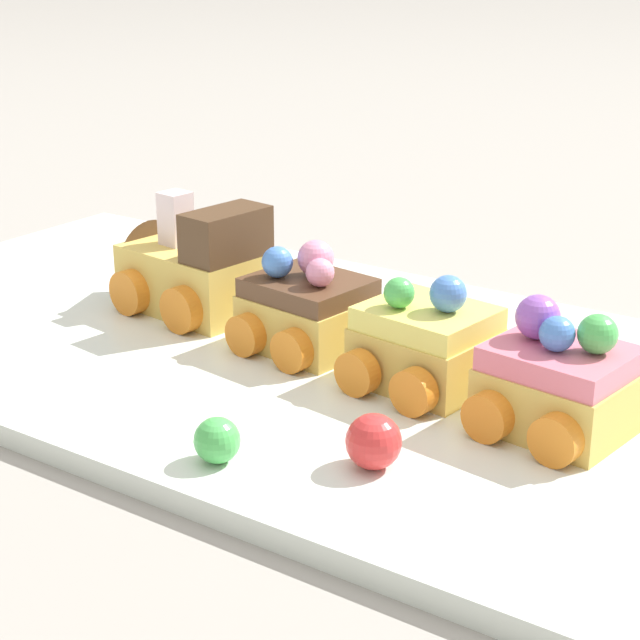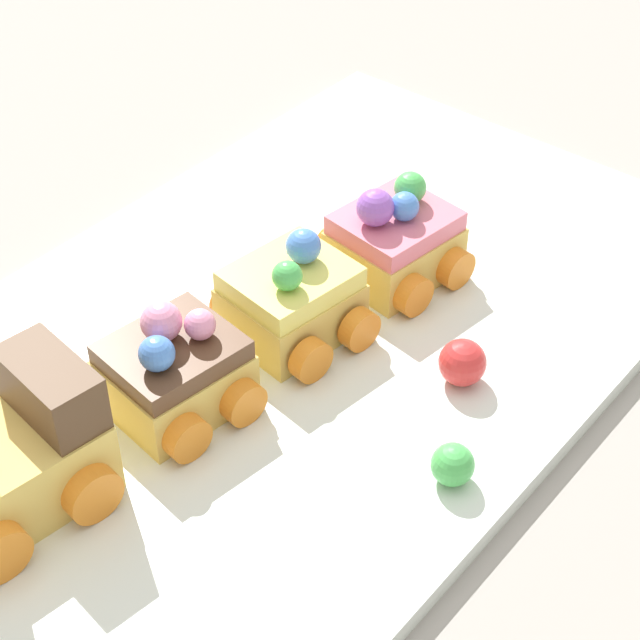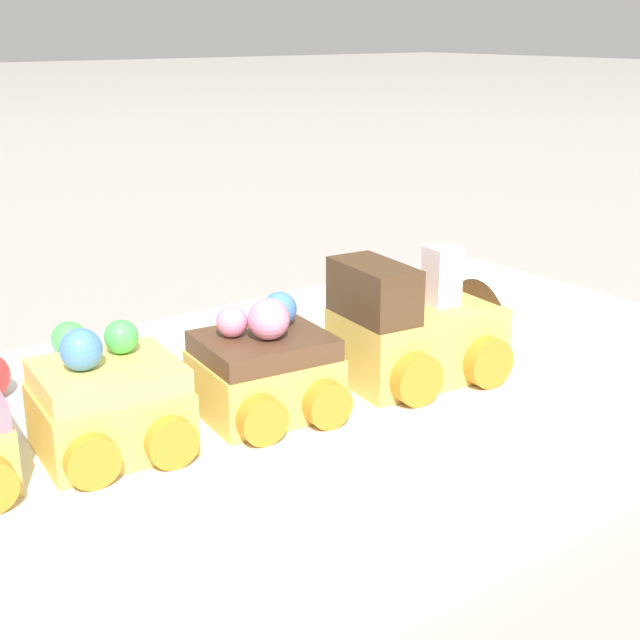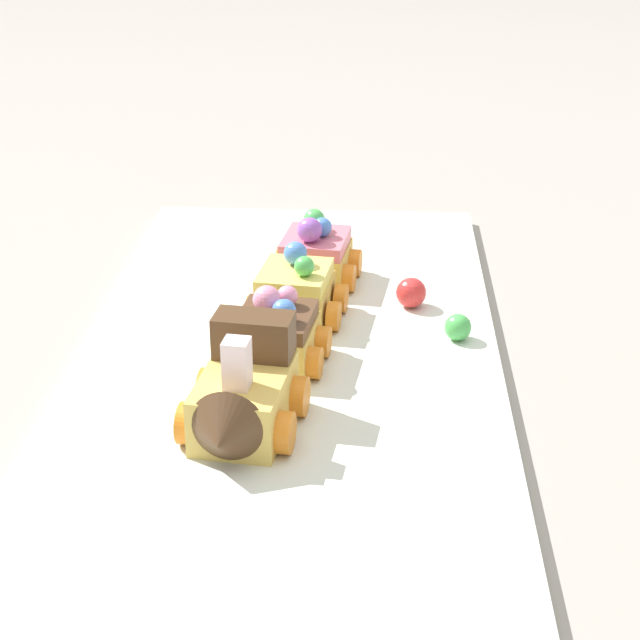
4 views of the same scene
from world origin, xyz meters
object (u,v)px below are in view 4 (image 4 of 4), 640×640
object	(u,v)px
gumball_red	(411,293)
gumball_green	(458,327)
cake_train_locomotive	(242,399)
cake_car_lemon	(298,293)
cake_car_strawberry	(315,256)
cake_car_chocolate	(276,336)

from	to	relation	value
gumball_red	gumball_green	distance (m)	0.07
cake_train_locomotive	cake_car_lemon	world-z (taller)	cake_train_locomotive
cake_train_locomotive	cake_car_strawberry	size ratio (longest dim) A/B	1.42
cake_car_strawberry	gumball_green	size ratio (longest dim) A/B	3.85
cake_car_strawberry	gumball_green	world-z (taller)	cake_car_strawberry
gumball_red	gumball_green	world-z (taller)	gumball_red
cake_car_lemon	cake_car_strawberry	world-z (taller)	cake_car_strawberry
cake_car_chocolate	gumball_red	distance (m)	0.15
cake_car_strawberry	cake_train_locomotive	bearing A→B (deg)	0.02
cake_train_locomotive	gumball_green	xyz separation A→B (m)	(-0.15, 0.15, -0.02)
cake_car_strawberry	gumball_red	world-z (taller)	cake_car_strawberry
cake_car_chocolate	gumball_red	world-z (taller)	cake_car_chocolate
cake_car_chocolate	cake_car_lemon	size ratio (longest dim) A/B	1.00
cake_car_chocolate	gumball_red	size ratio (longest dim) A/B	3.23
cake_train_locomotive	gumball_red	size ratio (longest dim) A/B	4.58
gumball_red	gumball_green	size ratio (longest dim) A/B	1.19
cake_car_chocolate	gumball_green	world-z (taller)	cake_car_chocolate
cake_car_chocolate	gumball_green	bearing A→B (deg)	116.00
cake_car_lemon	gumball_green	distance (m)	0.13
cake_car_lemon	gumball_red	bearing A→B (deg)	113.16
cake_car_lemon	gumball_red	xyz separation A→B (m)	(-0.03, 0.09, -0.01)
cake_train_locomotive	gumball_red	world-z (taller)	cake_train_locomotive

